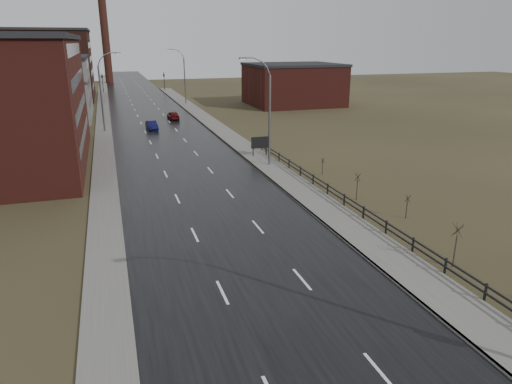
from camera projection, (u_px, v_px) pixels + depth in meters
road at (161, 131)px, 68.37m from camera, size 14.00×300.00×0.06m
sidewalk_right at (271, 168)px, 48.24m from camera, size 3.20×180.00×0.18m
curb_right at (257, 169)px, 47.80m from camera, size 0.16×180.00×0.18m
sidewalk_left at (104, 134)px, 65.97m from camera, size 2.40×260.00×0.12m
warehouse_mid at (40, 88)px, 77.77m from camera, size 16.32×20.40×10.50m
warehouse_far at (30, 65)px, 102.66m from camera, size 26.52×24.48×15.50m
building_right at (293, 84)px, 95.73m from camera, size 18.36×16.32×8.50m
smokestack at (105, 33)px, 143.13m from camera, size 2.70×2.70×30.70m
streetlight_right_mid at (267, 112)px, 47.32m from camera, size 3.36×0.28×11.35m
streetlight_left at (103, 92)px, 66.12m from camera, size 3.36×0.28×11.35m
streetlight_right_far at (183, 76)px, 96.13m from camera, size 3.36×0.28×11.35m
guardrail at (368, 214)px, 33.46m from camera, size 0.10×53.05×1.10m
shrub_c at (456, 244)px, 26.73m from camera, size 0.65×0.68×2.76m
shrub_d at (407, 206)px, 34.33m from camera, size 0.45×0.47×1.86m
shrub_e at (357, 186)px, 38.26m from camera, size 0.56×0.59×2.36m
shrub_f at (323, 166)px, 45.83m from camera, size 0.41×0.43×1.71m
billboard at (260, 143)px, 52.58m from camera, size 2.09×0.17×2.39m
traffic_light_left at (102, 75)px, 118.85m from camera, size 0.58×2.73×5.30m
traffic_light_right at (164, 73)px, 123.50m from camera, size 0.58×2.73×5.30m
car_near at (152, 126)px, 68.96m from camera, size 1.66×4.12×1.33m
car_far at (173, 116)px, 78.05m from camera, size 1.76×4.28×1.45m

